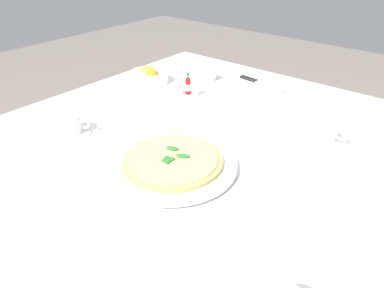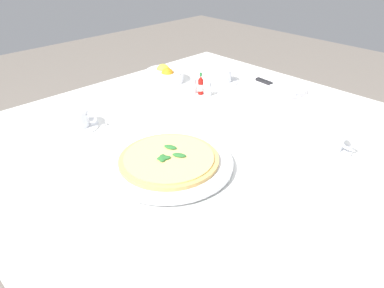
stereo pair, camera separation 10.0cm
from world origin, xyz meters
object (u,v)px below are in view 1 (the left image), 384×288
Objects in this scene: citrus_bowl at (149,76)px; salt_shaker at (196,89)px; napkin_folded at (258,85)px; coffee_cup_right_edge at (206,75)px; coffee_cup_near_right at (68,126)px; pizza at (173,160)px; dinner_knife at (259,82)px; pepper_shaker at (181,87)px; pizza_plate at (173,165)px; hot_sauce_bottle at (188,85)px; coffee_cup_back_corner at (323,133)px.

citrus_bowl is 2.67× the size of salt_shaker.
napkin_folded is 0.43m from citrus_bowl.
coffee_cup_near_right is at bearing -94.61° from coffee_cup_right_edge.
coffee_cup_right_edge is (-0.31, 0.55, 0.00)m from pizza.
coffee_cup_right_edge reaches higher than dinner_knife.
pepper_shaker is at bearing -89.84° from coffee_cup_right_edge.
pizza_plate is 0.63m from dinner_knife.
hot_sauce_bottle is at bearing 125.38° from pizza.
coffee_cup_near_right reaches higher than dinner_knife.
coffee_cup_near_right reaches higher than napkin_folded.
coffee_cup_right_edge is 0.58m from coffee_cup_back_corner.
pizza is 4.56× the size of salt_shaker.
napkin_folded is 0.25m from salt_shaker.
hot_sauce_bottle is (0.08, 0.46, 0.01)m from coffee_cup_near_right.
napkin_folded is at bearing 55.72° from salt_shaker.
pizza is 1.97× the size of coffee_cup_near_right.
napkin_folded is at bearing 100.50° from pizza_plate.
hot_sauce_bottle reaches higher than pepper_shaker.
coffee_cup_near_right is 0.87× the size of citrus_bowl.
pizza is 0.50m from pepper_shaker.
pepper_shaker reaches higher than napkin_folded.
pizza is at bearing -39.41° from citrus_bowl.
coffee_cup_near_right is 0.66× the size of dinner_knife.
pizza_plate is 3.97× the size of hot_sauce_bottle.
pizza_plate is at bearing 9.35° from coffee_cup_near_right.
napkin_folded is (0.20, 0.07, -0.02)m from coffee_cup_right_edge.
dinner_knife is 1.31× the size of citrus_bowl.
hot_sauce_bottle is (-0.17, -0.22, 0.02)m from napkin_folded.
pizza is 1.94× the size of coffee_cup_back_corner.
citrus_bowl is at bearing 104.57° from coffee_cup_near_right.
coffee_cup_right_edge reaches higher than salt_shaker.
coffee_cup_back_corner and coffee_cup_near_right have the same top height.
coffee_cup_near_right is at bearing -104.31° from dinner_knife.
pizza is (-0.00, 0.00, 0.01)m from pizza_plate.
pizza is at bearing -73.83° from dinner_knife.
coffee_cup_near_right reaches higher than salt_shaker.
coffee_cup_right_edge is at bearing 119.69° from pizza_plate.
coffee_cup_back_corner reaches higher than dinner_knife.
pepper_shaker is (-0.06, -0.02, 0.00)m from salt_shaker.
napkin_folded is (-0.12, 0.62, -0.00)m from pizza_plate.
coffee_cup_right_edge is 2.36× the size of salt_shaker.
pizza_plate is 0.37m from coffee_cup_near_right.
coffee_cup_back_corner is 2.35× the size of salt_shaker.
hot_sauce_bottle reaches higher than coffee_cup_back_corner.
coffee_cup_right_edge reaches higher than napkin_folded.
salt_shaker reaches higher than pizza_plate.
pepper_shaker is at bearing -160.35° from salt_shaker.
coffee_cup_back_corner is at bearing -1.58° from citrus_bowl.
salt_shaker is at bearing 4.19° from citrus_bowl.
pizza is 0.63m from dinner_knife.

